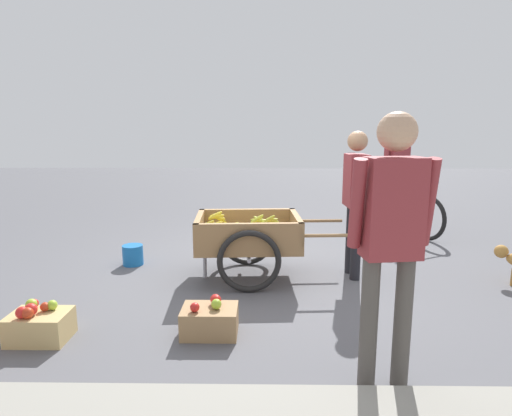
{
  "coord_description": "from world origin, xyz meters",
  "views": [
    {
      "loc": [
        -0.01,
        4.75,
        1.64
      ],
      "look_at": [
        0.06,
        0.08,
        0.75
      ],
      "focal_mm": 30.54,
      "sensor_mm": 36.0,
      "label": 1
    }
  ],
  "objects": [
    {
      "name": "bystander_person",
      "position": [
        -0.79,
        2.2,
        1.04
      ],
      "size": [
        0.52,
        0.24,
        1.72
      ],
      "color": "#4C4742",
      "rests_on": "ground"
    },
    {
      "name": "vendor_person",
      "position": [
        -1.01,
        0.14,
        0.94
      ],
      "size": [
        0.22,
        0.57,
        1.58
      ],
      "color": "black",
      "rests_on": "ground"
    },
    {
      "name": "cyclist_person",
      "position": [
        -2.08,
        -1.97,
        0.98
      ],
      "size": [
        0.47,
        0.34,
        1.64
      ],
      "color": "black",
      "rests_on": "ground"
    },
    {
      "name": "apple_crate",
      "position": [
        1.71,
        1.64,
        0.13
      ],
      "size": [
        0.44,
        0.32,
        0.32
      ],
      "color": "tan",
      "rests_on": "ground"
    },
    {
      "name": "plastic_bucket",
      "position": [
        1.53,
        -0.21,
        0.12
      ],
      "size": [
        0.24,
        0.24,
        0.24
      ],
      "primitive_type": "cylinder",
      "color": "#1966B2",
      "rests_on": "ground"
    },
    {
      "name": "bicycle",
      "position": [
        -2.15,
        -1.84,
        0.35
      ],
      "size": [
        0.84,
        1.5,
        0.85
      ],
      "color": "black",
      "rests_on": "ground"
    },
    {
      "name": "fruit_cart",
      "position": [
        0.14,
        0.2,
        0.44
      ],
      "size": [
        1.69,
        0.98,
        0.74
      ],
      "color": "#937047",
      "rests_on": "ground"
    },
    {
      "name": "ground_plane",
      "position": [
        0.0,
        0.0,
        0.0
      ],
      "size": [
        24.0,
        24.0,
        0.0
      ],
      "primitive_type": "plane",
      "color": "#56565B"
    },
    {
      "name": "mixed_fruit_crate",
      "position": [
        0.4,
        1.52,
        0.12
      ],
      "size": [
        0.44,
        0.32,
        0.3
      ],
      "color": "#99754C",
      "rests_on": "ground"
    }
  ]
}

